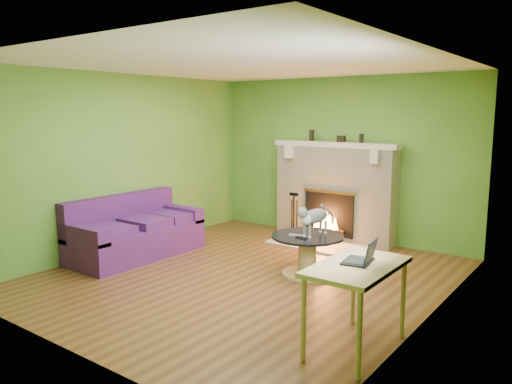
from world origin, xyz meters
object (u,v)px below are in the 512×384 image
at_px(coffee_table, 307,252).
at_px(desk, 357,275).
at_px(sofa, 134,233).
at_px(cat, 315,220).

relative_size(coffee_table, desk, 0.89).
xyz_separation_m(sofa, cat, (2.52, 0.77, 0.38)).
distance_m(sofa, cat, 2.67).
xyz_separation_m(sofa, desk, (3.81, -0.76, 0.33)).
bearing_deg(desk, sofa, 168.67).
distance_m(desk, cat, 2.00).
distance_m(coffee_table, cat, 0.43).
xyz_separation_m(desk, cat, (-1.28, 1.53, 0.05)).
xyz_separation_m(sofa, coffee_table, (2.44, 0.72, -0.04)).
distance_m(sofa, desk, 3.90).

